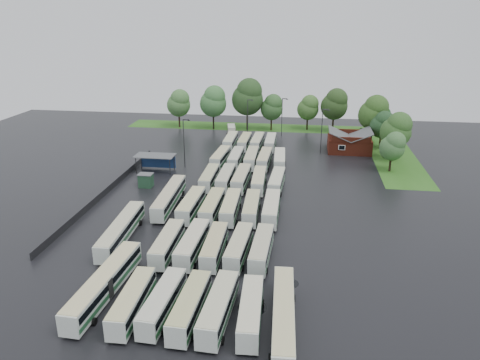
# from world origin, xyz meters

# --- Properties ---
(ground) EXTENTS (160.00, 160.00, 0.00)m
(ground) POSITION_xyz_m (0.00, 0.00, 0.00)
(ground) COLOR black
(ground) RESTS_ON ground
(brick_building) EXTENTS (10.07, 8.60, 5.39)m
(brick_building) POSITION_xyz_m (24.00, 42.77, 1.87)
(brick_building) COLOR maroon
(brick_building) RESTS_ON ground
(wash_shed) EXTENTS (8.20, 4.20, 3.58)m
(wash_shed) POSITION_xyz_m (-17.20, 22.02, 2.99)
(wash_shed) COLOR #2D2D30
(wash_shed) RESTS_ON ground
(utility_hut) EXTENTS (2.70, 2.20, 2.62)m
(utility_hut) POSITION_xyz_m (-16.20, 12.60, 1.32)
(utility_hut) COLOR #1C4028
(utility_hut) RESTS_ON ground
(grass_strip_north) EXTENTS (80.00, 10.00, 0.01)m
(grass_strip_north) POSITION_xyz_m (2.00, 64.80, 0.01)
(grass_strip_north) COLOR #2E651B
(grass_strip_north) RESTS_ON ground
(grass_strip_east) EXTENTS (10.00, 50.00, 0.01)m
(grass_strip_east) POSITION_xyz_m (34.00, 42.80, 0.01)
(grass_strip_east) COLOR #2E651B
(grass_strip_east) RESTS_ON ground
(west_fence) EXTENTS (0.10, 50.00, 1.20)m
(west_fence) POSITION_xyz_m (-22.20, 8.00, 0.60)
(west_fence) COLOR #2D2D30
(west_fence) RESTS_ON ground
(bus_r0c0) EXTENTS (2.55, 10.76, 2.98)m
(bus_r0c0) POSITION_xyz_m (-4.47, -26.27, 1.64)
(bus_r0c0) COLOR silver
(bus_r0c0) RESTS_ON ground
(bus_r0c1) EXTENTS (2.74, 10.74, 2.97)m
(bus_r0c1) POSITION_xyz_m (-1.17, -25.87, 1.63)
(bus_r0c1) COLOR silver
(bus_r0c1) RESTS_ON ground
(bus_r0c2) EXTENTS (2.61, 10.88, 3.01)m
(bus_r0c2) POSITION_xyz_m (1.98, -26.23, 1.66)
(bus_r0c2) COLOR silver
(bus_r0c2) RESTS_ON ground
(bus_r0c3) EXTENTS (2.84, 11.23, 3.10)m
(bus_r0c3) POSITION_xyz_m (5.09, -26.12, 1.70)
(bus_r0c3) COLOR silver
(bus_r0c3) RESTS_ON ground
(bus_r0c4) EXTENTS (2.77, 10.70, 2.95)m
(bus_r0c4) POSITION_xyz_m (8.55, -26.17, 1.62)
(bus_r0c4) COLOR silver
(bus_r0c4) RESTS_ON ground
(bus_r1c0) EXTENTS (2.42, 10.79, 3.00)m
(bus_r1c0) POSITION_xyz_m (-4.55, -12.54, 1.65)
(bus_r1c0) COLOR silver
(bus_r1c0) RESTS_ON ground
(bus_r1c1) EXTENTS (2.61, 11.18, 3.10)m
(bus_r1c1) POSITION_xyz_m (-1.11, -12.27, 1.70)
(bus_r1c1) COLOR silver
(bus_r1c1) RESTS_ON ground
(bus_r1c2) EXTENTS (2.44, 10.59, 2.94)m
(bus_r1c2) POSITION_xyz_m (1.96, -12.35, 1.62)
(bus_r1c2) COLOR silver
(bus_r1c2) RESTS_ON ground
(bus_r1c3) EXTENTS (2.74, 10.69, 2.95)m
(bus_r1c3) POSITION_xyz_m (5.27, -12.07, 1.62)
(bus_r1c3) COLOR silver
(bus_r1c3) RESTS_ON ground
(bus_r1c4) EXTENTS (2.56, 10.80, 2.99)m
(bus_r1c4) POSITION_xyz_m (8.35, -12.23, 1.64)
(bus_r1c4) COLOR silver
(bus_r1c4) RESTS_ON ground
(bus_r2c0) EXTENTS (2.55, 11.12, 3.08)m
(bus_r2c0) POSITION_xyz_m (-4.51, 1.01, 1.70)
(bus_r2c0) COLOR silver
(bus_r2c0) RESTS_ON ground
(bus_r2c1) EXTENTS (2.37, 10.95, 3.05)m
(bus_r2c1) POSITION_xyz_m (-1.01, 1.03, 1.68)
(bus_r2c1) COLOR silver
(bus_r2c1) RESTS_ON ground
(bus_r2c2) EXTENTS (2.63, 10.92, 3.02)m
(bus_r2c2) POSITION_xyz_m (2.00, 1.18, 1.66)
(bus_r2c2) COLOR silver
(bus_r2c2) RESTS_ON ground
(bus_r2c3) EXTENTS (2.68, 10.75, 2.97)m
(bus_r2c3) POSITION_xyz_m (5.37, 1.44, 1.63)
(bus_r2c3) COLOR silver
(bus_r2c3) RESTS_ON ground
(bus_r2c4) EXTENTS (2.49, 11.16, 3.10)m
(bus_r2c4) POSITION_xyz_m (8.59, 1.42, 1.70)
(bus_r2c4) COLOR silver
(bus_r2c4) RESTS_ON ground
(bus_r3c0) EXTENTS (2.41, 10.56, 2.93)m
(bus_r3c0) POSITION_xyz_m (-4.34, 14.85, 1.61)
(bus_r3c0) COLOR silver
(bus_r3c0) RESTS_ON ground
(bus_r3c1) EXTENTS (2.35, 10.77, 3.00)m
(bus_r3c1) POSITION_xyz_m (-1.19, 15.09, 1.65)
(bus_r3c1) COLOR silver
(bus_r3c1) RESTS_ON ground
(bus_r3c2) EXTENTS (2.54, 11.09, 3.08)m
(bus_r3c2) POSITION_xyz_m (1.83, 15.04, 1.69)
(bus_r3c2) COLOR silver
(bus_r3c2) RESTS_ON ground
(bus_r3c3) EXTENTS (2.67, 10.74, 2.97)m
(bus_r3c3) POSITION_xyz_m (5.22, 14.54, 1.63)
(bus_r3c3) COLOR silver
(bus_r3c3) RESTS_ON ground
(bus_r3c4) EXTENTS (2.65, 10.73, 2.96)m
(bus_r3c4) POSITION_xyz_m (8.57, 14.56, 1.63)
(bus_r3c4) COLOR silver
(bus_r3c4) RESTS_ON ground
(bus_r4c0) EXTENTS (2.82, 10.89, 3.00)m
(bus_r4c0) POSITION_xyz_m (-4.58, 28.22, 1.65)
(bus_r4c0) COLOR silver
(bus_r4c0) RESTS_ON ground
(bus_r4c1) EXTENTS (2.30, 10.64, 2.96)m
(bus_r4c1) POSITION_xyz_m (-1.21, 28.21, 1.63)
(bus_r4c1) COLOR silver
(bus_r4c1) RESTS_ON ground
(bus_r4c2) EXTENTS (2.57, 11.05, 3.06)m
(bus_r4c2) POSITION_xyz_m (2.15, 28.48, 1.69)
(bus_r4c2) COLOR silver
(bus_r4c2) RESTS_ON ground
(bus_r4c3) EXTENTS (2.53, 10.88, 3.02)m
(bus_r4c3) POSITION_xyz_m (5.03, 28.25, 1.66)
(bus_r4c3) COLOR silver
(bus_r4c3) RESTS_ON ground
(bus_r4c4) EXTENTS (2.85, 10.97, 3.03)m
(bus_r4c4) POSITION_xyz_m (8.28, 28.17, 1.66)
(bus_r4c4) COLOR silver
(bus_r4c4) RESTS_ON ground
(bus_r5c0) EXTENTS (2.49, 11.01, 3.06)m
(bus_r5c0) POSITION_xyz_m (-4.57, 41.79, 1.68)
(bus_r5c0) COLOR silver
(bus_r5c0) RESTS_ON ground
(bus_r5c1) EXTENTS (2.31, 10.52, 2.92)m
(bus_r5c1) POSITION_xyz_m (-1.13, 42.11, 1.61)
(bus_r5c1) COLOR silver
(bus_r5c1) RESTS_ON ground
(bus_r5c2) EXTENTS (2.53, 10.81, 3.00)m
(bus_r5c2) POSITION_xyz_m (1.97, 42.20, 1.65)
(bus_r5c2) COLOR silver
(bus_r5c2) RESTS_ON ground
(bus_r5c3) EXTENTS (2.37, 10.61, 2.95)m
(bus_r5c3) POSITION_xyz_m (5.19, 42.20, 1.62)
(bus_r5c3) COLOR silver
(bus_r5c3) RESTS_ON ground
(artic_bus_west_a) EXTENTS (3.10, 16.63, 3.07)m
(artic_bus_west_a) POSITION_xyz_m (-8.90, -23.36, 1.70)
(artic_bus_west_a) COLOR silver
(artic_bus_west_a) RESTS_ON ground
(artic_bus_west_b) EXTENTS (2.89, 16.21, 2.99)m
(artic_bus_west_b) POSITION_xyz_m (-9.11, 4.08, 1.66)
(artic_bus_west_b) COLOR silver
(artic_bus_west_b) RESTS_ON ground
(artic_bus_west_c) EXTENTS (3.05, 16.13, 2.98)m
(artic_bus_west_c) POSITION_xyz_m (-12.42, -9.31, 1.65)
(artic_bus_west_c) COLOR silver
(artic_bus_west_c) RESTS_ON ground
(artic_bus_east) EXTENTS (3.00, 15.88, 2.93)m
(artic_bus_east) POSITION_xyz_m (12.02, -26.44, 1.63)
(artic_bus_east) COLOR silver
(artic_bus_east) RESTS_ON ground
(minibus) EXTENTS (2.98, 5.68, 2.36)m
(minibus) POSITION_xyz_m (-6.60, 55.84, 1.31)
(minibus) COLOR silver
(minibus) RESTS_ON ground
(tree_north_0) EXTENTS (6.68, 6.68, 11.07)m
(tree_north_0) POSITION_xyz_m (-22.63, 61.58, 7.12)
(tree_north_0) COLOR #33221A
(tree_north_0) RESTS_ON ground
(tree_north_1) EXTENTS (7.51, 7.51, 12.44)m
(tree_north_1) POSITION_xyz_m (-12.41, 60.84, 8.01)
(tree_north_1) COLOR black
(tree_north_1) RESTS_ON ground
(tree_north_2) EXTENTS (8.79, 8.79, 14.56)m
(tree_north_2) POSITION_xyz_m (-2.74, 61.40, 9.37)
(tree_north_2) COLOR #302418
(tree_north_2) RESTS_ON ground
(tree_north_3) EXTENTS (6.22, 6.22, 10.29)m
(tree_north_3) POSITION_xyz_m (4.02, 61.68, 6.62)
(tree_north_3) COLOR black
(tree_north_3) RESTS_ON ground
(tree_north_4) EXTENTS (6.02, 6.02, 9.97)m
(tree_north_4) POSITION_xyz_m (14.08, 63.67, 6.41)
(tree_north_4) COLOR black
(tree_north_4) RESTS_ON ground
(tree_north_5) EXTENTS (7.35, 7.35, 12.18)m
(tree_north_5) POSITION_xyz_m (21.21, 62.22, 7.83)
(tree_north_5) COLOR black
(tree_north_5) RESTS_ON ground
(tree_north_6) EXTENTS (4.56, 4.55, 7.54)m
(tree_north_6) POSITION_xyz_m (34.00, 61.54, 4.85)
(tree_north_6) COLOR black
(tree_north_6) RESTS_ON ground
(tree_east_0) EXTENTS (5.22, 5.19, 8.60)m
(tree_east_0) POSITION_xyz_m (31.53, 28.65, 5.53)
(tree_east_0) COLOR black
(tree_east_0) RESTS_ON ground
(tree_east_1) EXTENTS (6.76, 6.76, 11.20)m
(tree_east_1) POSITION_xyz_m (33.36, 36.35, 7.20)
(tree_east_1) COLOR #33251C
(tree_east_1) RESTS_ON ground
(tree_east_2) EXTENTS (5.66, 5.66, 9.38)m
(tree_east_2) POSITION_xyz_m (31.84, 46.46, 6.03)
(tree_east_2) COLOR #38271A
(tree_east_2) RESTS_ON ground
(tree_east_3) EXTENTS (7.50, 7.50, 12.42)m
(tree_east_3) POSITION_xyz_m (30.30, 51.04, 7.99)
(tree_east_3) COLOR black
(tree_east_3) RESTS_ON ground
(tree_east_4) EXTENTS (5.95, 5.94, 9.84)m
(tree_east_4) POSITION_xyz_m (32.58, 61.55, 6.33)
(tree_east_4) COLOR black
(tree_east_4) RESTS_ON ground
(lamp_post_ne) EXTENTS (1.62, 0.32, 10.51)m
(lamp_post_ne) POSITION_xyz_m (17.38, 40.59, 6.10)
(lamp_post_ne) COLOR #2D2D30
(lamp_post_ne) RESTS_ON ground
(lamp_post_nw) EXTENTS (1.62, 0.32, 10.51)m
(lamp_post_nw) POSITION_xyz_m (-11.75, 25.44, 6.10)
(lamp_post_nw) COLOR #2D2D30
(lamp_post_nw) RESTS_ON ground
(lamp_post_back_w) EXTENTS (1.53, 0.30, 9.91)m
(lamp_post_back_w) POSITION_xyz_m (-1.77, 54.09, 5.75)
(lamp_post_back_w) COLOR #2D2D30
(lamp_post_back_w) RESTS_ON ground
(lamp_post_back_e) EXTENTS (1.56, 0.30, 10.16)m
(lamp_post_back_e) POSITION_xyz_m (7.25, 55.71, 5.90)
(lamp_post_back_e) COLOR #2D2D30
(lamp_post_back_e) RESTS_ON ground
(puddle_0) EXTENTS (5.19, 5.19, 0.01)m
(puddle_0) POSITION_xyz_m (-3.46, -18.57, 0.00)
(puddle_0) COLOR black
(puddle_0) RESTS_ON ground
(puddle_1) EXTENTS (3.35, 3.35, 0.01)m
(puddle_1) POSITION_xyz_m (8.37, -23.17, 0.00)
(puddle_1) COLOR black
(puddle_1) RESTS_ON ground
(puddle_2) EXTENTS (6.90, 6.90, 0.01)m
(puddle_2) POSITION_xyz_m (-8.09, 4.97, 0.00)
(puddle_2) COLOR black
(puddle_2) RESTS_ON ground
(puddle_3) EXTENTS (3.99, 3.99, 0.01)m
(puddle_3) POSITION_xyz_m (3.95, -1.74, 0.00)
(puddle_3) COLOR black
(puddle_3) RESTS_ON ground
(puddle_4) EXTENTS (2.31, 2.31, 0.01)m
(puddle_4) POSITION_xyz_m (12.34, -17.60, 0.00)
(puddle_4) COLOR black
(puddle_4) RESTS_ON ground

